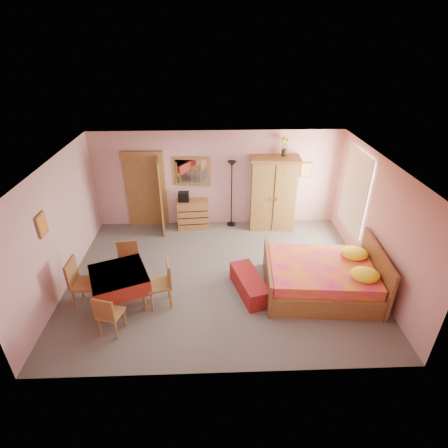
{
  "coord_description": "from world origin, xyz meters",
  "views": [
    {
      "loc": [
        -0.14,
        -6.21,
        4.74
      ],
      "look_at": [
        0.1,
        0.3,
        1.15
      ],
      "focal_mm": 28.0,
      "sensor_mm": 36.0,
      "label": 1
    }
  ],
  "objects_px": {
    "wardrobe": "(273,194)",
    "chair_north": "(129,265)",
    "chair_east": "(159,284)",
    "chair_south": "(111,313)",
    "sunflower_vase": "(285,146)",
    "dining_table": "(121,288)",
    "wall_mirror": "(191,171)",
    "chair_west": "(85,283)",
    "stereo": "(184,197)",
    "chest_of_drawers": "(193,214)",
    "floor_lamp": "(232,194)",
    "bench": "(249,284)",
    "bed": "(321,270)"
  },
  "relations": [
    {
      "from": "wardrobe",
      "to": "chair_north",
      "type": "xyz_separation_m",
      "value": [
        -3.38,
        -2.37,
        -0.52
      ]
    },
    {
      "from": "chair_east",
      "to": "chair_south",
      "type": "bearing_deg",
      "value": 119.58
    },
    {
      "from": "sunflower_vase",
      "to": "dining_table",
      "type": "xyz_separation_m",
      "value": [
        -3.65,
        -3.11,
        -1.86
      ]
    },
    {
      "from": "wall_mirror",
      "to": "sunflower_vase",
      "type": "height_order",
      "value": "sunflower_vase"
    },
    {
      "from": "wall_mirror",
      "to": "dining_table",
      "type": "relative_size",
      "value": 0.97
    },
    {
      "from": "wall_mirror",
      "to": "sunflower_vase",
      "type": "distance_m",
      "value": 2.47
    },
    {
      "from": "dining_table",
      "to": "chair_west",
      "type": "relative_size",
      "value": 0.99
    },
    {
      "from": "chair_east",
      "to": "stereo",
      "type": "bearing_deg",
      "value": -17.68
    },
    {
      "from": "chair_north",
      "to": "chest_of_drawers",
      "type": "bearing_deg",
      "value": -124.28
    },
    {
      "from": "chair_east",
      "to": "chair_north",
      "type": "bearing_deg",
      "value": 34.84
    },
    {
      "from": "floor_lamp",
      "to": "chair_west",
      "type": "bearing_deg",
      "value": -133.54
    },
    {
      "from": "stereo",
      "to": "dining_table",
      "type": "height_order",
      "value": "stereo"
    },
    {
      "from": "chair_east",
      "to": "dining_table",
      "type": "bearing_deg",
      "value": 74.56
    },
    {
      "from": "wall_mirror",
      "to": "floor_lamp",
      "type": "xyz_separation_m",
      "value": [
        1.05,
        -0.11,
        -0.63
      ]
    },
    {
      "from": "stereo",
      "to": "bench",
      "type": "relative_size",
      "value": 0.23
    },
    {
      "from": "stereo",
      "to": "sunflower_vase",
      "type": "height_order",
      "value": "sunflower_vase"
    },
    {
      "from": "chair_south",
      "to": "chair_east",
      "type": "relative_size",
      "value": 0.87
    },
    {
      "from": "wall_mirror",
      "to": "chair_south",
      "type": "relative_size",
      "value": 1.16
    },
    {
      "from": "wall_mirror",
      "to": "chair_north",
      "type": "xyz_separation_m",
      "value": [
        -1.24,
        -2.63,
        -1.08
      ]
    },
    {
      "from": "stereo",
      "to": "chair_north",
      "type": "distance_m",
      "value": 2.68
    },
    {
      "from": "bed",
      "to": "chair_east",
      "type": "distance_m",
      "value": 3.24
    },
    {
      "from": "floor_lamp",
      "to": "chest_of_drawers",
      "type": "bearing_deg",
      "value": -174.46
    },
    {
      "from": "bench",
      "to": "wall_mirror",
      "type": "bearing_deg",
      "value": 112.66
    },
    {
      "from": "sunflower_vase",
      "to": "bench",
      "type": "xyz_separation_m",
      "value": [
        -1.11,
        -2.88,
        -2.03
      ]
    },
    {
      "from": "wardrobe",
      "to": "dining_table",
      "type": "bearing_deg",
      "value": -135.08
    },
    {
      "from": "floor_lamp",
      "to": "chair_west",
      "type": "xyz_separation_m",
      "value": [
        -2.99,
        -3.14,
        -0.41
      ]
    },
    {
      "from": "chest_of_drawers",
      "to": "floor_lamp",
      "type": "bearing_deg",
      "value": 1.59
    },
    {
      "from": "bed",
      "to": "chair_west",
      "type": "xyz_separation_m",
      "value": [
        -4.65,
        -0.24,
        -0.01
      ]
    },
    {
      "from": "bed",
      "to": "chair_south",
      "type": "relative_size",
      "value": 2.67
    },
    {
      "from": "chest_of_drawers",
      "to": "sunflower_vase",
      "type": "distance_m",
      "value": 3.0
    },
    {
      "from": "floor_lamp",
      "to": "chair_south",
      "type": "bearing_deg",
      "value": -121.05
    },
    {
      "from": "wall_mirror",
      "to": "stereo",
      "type": "xyz_separation_m",
      "value": [
        -0.23,
        -0.19,
        -0.64
      ]
    },
    {
      "from": "sunflower_vase",
      "to": "wall_mirror",
      "type": "bearing_deg",
      "value": 176.54
    },
    {
      "from": "wall_mirror",
      "to": "dining_table",
      "type": "bearing_deg",
      "value": -106.65
    },
    {
      "from": "wardrobe",
      "to": "dining_table",
      "type": "distance_m",
      "value": 4.59
    },
    {
      "from": "bed",
      "to": "bench",
      "type": "distance_m",
      "value": 1.49
    },
    {
      "from": "bench",
      "to": "chair_north",
      "type": "xyz_separation_m",
      "value": [
        -2.5,
        0.39,
        0.27
      ]
    },
    {
      "from": "stereo",
      "to": "floor_lamp",
      "type": "distance_m",
      "value": 1.28
    },
    {
      "from": "chest_of_drawers",
      "to": "stereo",
      "type": "bearing_deg",
      "value": 170.68
    },
    {
      "from": "floor_lamp",
      "to": "chair_west",
      "type": "distance_m",
      "value": 4.36
    },
    {
      "from": "stereo",
      "to": "chair_west",
      "type": "height_order",
      "value": "stereo"
    },
    {
      "from": "wall_mirror",
      "to": "sunflower_vase",
      "type": "relative_size",
      "value": 2.03
    },
    {
      "from": "bench",
      "to": "chair_east",
      "type": "xyz_separation_m",
      "value": [
        -1.78,
        -0.28,
        0.29
      ]
    },
    {
      "from": "chest_of_drawers",
      "to": "bench",
      "type": "height_order",
      "value": "chest_of_drawers"
    },
    {
      "from": "stereo",
      "to": "dining_table",
      "type": "bearing_deg",
      "value": -108.93
    },
    {
      "from": "stereo",
      "to": "floor_lamp",
      "type": "relative_size",
      "value": 0.15
    },
    {
      "from": "chair_south",
      "to": "chair_north",
      "type": "xyz_separation_m",
      "value": [
        0.05,
        1.36,
        0.05
      ]
    },
    {
      "from": "bench",
      "to": "chair_east",
      "type": "height_order",
      "value": "chair_east"
    },
    {
      "from": "bed",
      "to": "dining_table",
      "type": "xyz_separation_m",
      "value": [
        -3.99,
        -0.25,
        -0.15
      ]
    },
    {
      "from": "chair_west",
      "to": "chest_of_drawers",
      "type": "bearing_deg",
      "value": 149.3
    }
  ]
}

